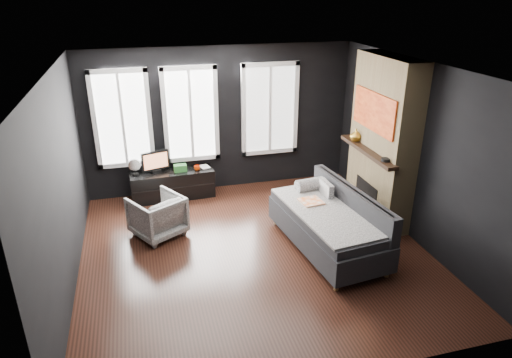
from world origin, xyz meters
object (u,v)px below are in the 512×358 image
object	(u,v)px
mug	(197,167)
mantel_vase	(356,135)
armchair	(157,214)
media_console	(173,184)
book	(200,162)
monitor	(155,161)
sofa	(327,221)

from	to	relation	value
mug	mantel_vase	world-z (taller)	mantel_vase
armchair	media_console	distance (m)	1.39
armchair	book	size ratio (longest dim) A/B	3.34
mantel_vase	monitor	bearing A→B (deg)	159.78
sofa	book	world-z (taller)	sofa
monitor	mantel_vase	size ratio (longest dim) A/B	2.46
armchair	media_console	size ratio (longest dim) A/B	0.49
sofa	media_console	bearing A→B (deg)	123.75
armchair	media_console	bearing A→B (deg)	-135.09
sofa	mug	distance (m)	2.83
sofa	mantel_vase	xyz separation A→B (m)	(0.98, 1.21, 0.87)
mug	monitor	bearing A→B (deg)	173.47
mug	mantel_vase	bearing A→B (deg)	-23.79
sofa	mug	size ratio (longest dim) A/B	18.65
armchair	mug	world-z (taller)	armchair
monitor	armchair	bearing A→B (deg)	-110.23
monitor	book	world-z (taller)	monitor
mug	media_console	bearing A→B (deg)	173.08
media_console	book	world-z (taller)	book
armchair	monitor	xyz separation A→B (m)	(0.09, 1.37, 0.38)
mug	book	xyz separation A→B (m)	(0.08, 0.09, 0.05)
media_console	mug	world-z (taller)	mug
sofa	armchair	bearing A→B (deg)	149.51
mug	book	bearing A→B (deg)	48.58
sofa	book	distance (m)	2.87
media_console	monitor	world-z (taller)	monitor
monitor	book	bearing A→B (deg)	-16.22
armchair	monitor	world-z (taller)	monitor
media_console	mantel_vase	world-z (taller)	mantel_vase
armchair	book	bearing A→B (deg)	-153.33
book	monitor	bearing A→B (deg)	-179.68
book	sofa	bearing A→B (deg)	-58.05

